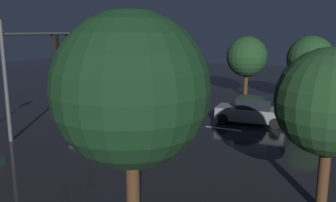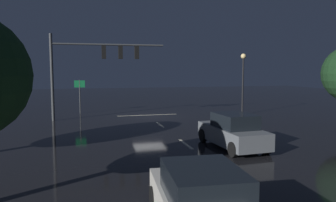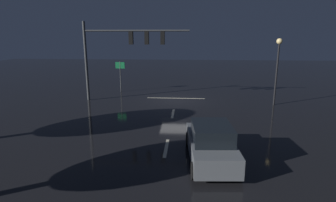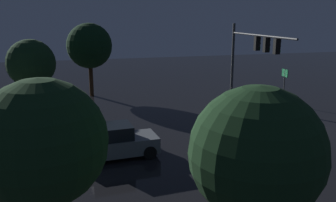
% 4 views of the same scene
% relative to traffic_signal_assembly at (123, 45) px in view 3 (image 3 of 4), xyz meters
% --- Properties ---
extents(ground_plane, '(80.00, 80.00, 0.00)m').
position_rel_traffic_signal_assembly_xyz_m(ground_plane, '(-4.20, -0.35, -4.56)').
color(ground_plane, black).
extents(traffic_signal_assembly, '(8.51, 0.47, 6.42)m').
position_rel_traffic_signal_assembly_xyz_m(traffic_signal_assembly, '(0.00, 0.00, 0.00)').
color(traffic_signal_assembly, '#383A3D').
rests_on(traffic_signal_assembly, ground_plane).
extents(lane_dash_far, '(0.16, 2.20, 0.01)m').
position_rel_traffic_signal_assembly_xyz_m(lane_dash_far, '(-4.20, 3.65, -4.55)').
color(lane_dash_far, beige).
rests_on(lane_dash_far, ground_plane).
extents(lane_dash_mid, '(0.16, 2.20, 0.01)m').
position_rel_traffic_signal_assembly_xyz_m(lane_dash_mid, '(-4.20, 9.65, -4.55)').
color(lane_dash_mid, beige).
rests_on(lane_dash_mid, ground_plane).
extents(stop_bar, '(5.00, 0.16, 0.01)m').
position_rel_traffic_signal_assembly_xyz_m(stop_bar, '(-4.20, -1.18, -4.55)').
color(stop_bar, beige).
rests_on(stop_bar, ground_plane).
extents(car_approaching, '(2.16, 4.47, 1.70)m').
position_rel_traffic_signal_assembly_xyz_m(car_approaching, '(-6.21, 10.89, -3.76)').
color(car_approaching, slate).
rests_on(car_approaching, ground_plane).
extents(street_lamp_left_kerb, '(0.44, 0.44, 5.11)m').
position_rel_traffic_signal_assembly_xyz_m(street_lamp_left_kerb, '(-11.98, 0.55, -0.98)').
color(street_lamp_left_kerb, black).
rests_on(street_lamp_left_kerb, ground_plane).
extents(route_sign, '(0.90, 0.14, 2.90)m').
position_rel_traffic_signal_assembly_xyz_m(route_sign, '(1.26, -3.70, -2.47)').
color(route_sign, '#383A3D').
rests_on(route_sign, ground_plane).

